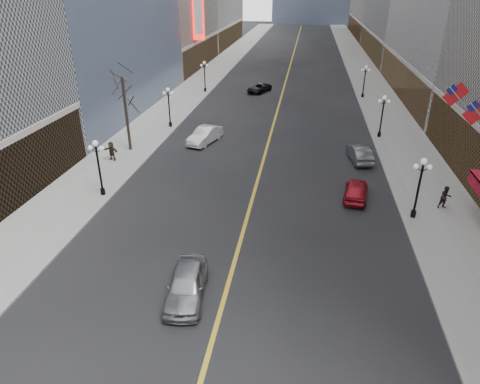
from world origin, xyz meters
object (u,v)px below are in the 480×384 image
(streetlamp_east_2, at_px, (383,112))
(car_sb_far, at_px, (360,154))
(streetlamp_east_1, at_px, (420,182))
(streetlamp_west_2, at_px, (169,103))
(car_nb_mid, at_px, (205,135))
(streetlamp_east_3, at_px, (365,78))
(streetlamp_west_3, at_px, (205,73))
(car_nb_far, at_px, (259,88))
(car_nb_near, at_px, (187,284))
(car_sb_mid, at_px, (356,190))
(streetlamp_west_1, at_px, (98,162))

(streetlamp_east_2, relative_size, car_sb_far, 0.99)
(streetlamp_east_1, relative_size, car_sb_far, 0.99)
(streetlamp_west_2, xyz_separation_m, car_nb_mid, (5.19, -4.48, -2.07))
(streetlamp_east_3, xyz_separation_m, streetlamp_west_3, (-23.60, 0.00, 0.00))
(streetlamp_east_2, height_order, streetlamp_east_3, same)
(streetlamp_west_3, bearing_deg, streetlamp_east_1, -56.75)
(streetlamp_east_2, height_order, car_nb_far, streetlamp_east_2)
(streetlamp_west_3, relative_size, car_nb_near, 0.93)
(streetlamp_east_3, bearing_deg, streetlamp_east_1, -90.00)
(streetlamp_west_3, relative_size, car_nb_far, 0.96)
(car_nb_far, distance_m, car_sb_mid, 36.51)
(streetlamp_east_2, distance_m, streetlamp_west_1, 29.68)
(streetlamp_west_2, bearing_deg, car_nb_near, -71.18)
(car_nb_far, bearing_deg, streetlamp_east_3, 18.80)
(streetlamp_east_2, height_order, car_sb_mid, streetlamp_east_2)
(car_nb_near, distance_m, car_sb_mid, 16.74)
(streetlamp_west_2, relative_size, streetlamp_west_3, 1.00)
(streetlamp_east_2, bearing_deg, car_nb_far, 128.51)
(streetlamp_east_2, bearing_deg, car_sb_mid, -103.96)
(streetlamp_east_1, xyz_separation_m, streetlamp_west_2, (-23.60, 18.00, 0.00))
(car_nb_mid, bearing_deg, streetlamp_east_1, -19.82)
(car_nb_near, bearing_deg, streetlamp_east_3, 67.34)
(streetlamp_west_2, distance_m, car_nb_far, 21.12)
(car_nb_near, xyz_separation_m, car_sb_mid, (9.99, 13.43, -0.09))
(streetlamp_west_2, distance_m, car_sb_far, 22.13)
(streetlamp_west_3, xyz_separation_m, car_nb_near, (9.80, -46.75, -2.07))
(streetlamp_east_2, bearing_deg, streetlamp_east_1, -90.00)
(streetlamp_east_3, height_order, streetlamp_west_3, same)
(car_sb_mid, bearing_deg, car_nb_far, -63.31)
(streetlamp_east_1, height_order, car_nb_near, streetlamp_east_1)
(streetlamp_east_1, bearing_deg, streetlamp_east_2, 90.00)
(car_nb_far, relative_size, car_sb_far, 1.04)
(car_nb_near, xyz_separation_m, car_nb_far, (-1.57, 48.06, -0.17))
(streetlamp_east_1, xyz_separation_m, streetlamp_east_3, (0.00, 36.00, 0.00))
(streetlamp_east_1, bearing_deg, streetlamp_west_2, 142.67)
(streetlamp_east_1, relative_size, streetlamp_east_3, 1.00)
(car_nb_near, relative_size, car_sb_far, 1.07)
(streetlamp_east_2, distance_m, car_sb_far, 8.06)
(streetlamp_east_1, height_order, car_nb_far, streetlamp_east_1)
(streetlamp_west_1, height_order, car_nb_mid, streetlamp_west_1)
(car_nb_far, bearing_deg, car_nb_near, -64.43)
(streetlamp_west_3, relative_size, car_sb_mid, 1.04)
(car_sb_far, bearing_deg, streetlamp_west_3, -59.23)
(streetlamp_west_1, distance_m, car_sb_mid, 20.09)
(streetlamp_east_3, bearing_deg, streetlamp_east_2, -90.00)
(streetlamp_west_2, height_order, car_nb_far, streetlamp_west_2)
(streetlamp_west_3, bearing_deg, streetlamp_west_1, -90.00)
(car_nb_mid, bearing_deg, car_nb_far, 99.20)
(car_nb_near, bearing_deg, streetlamp_west_1, 126.14)
(car_sb_mid, bearing_deg, streetlamp_west_1, 15.96)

